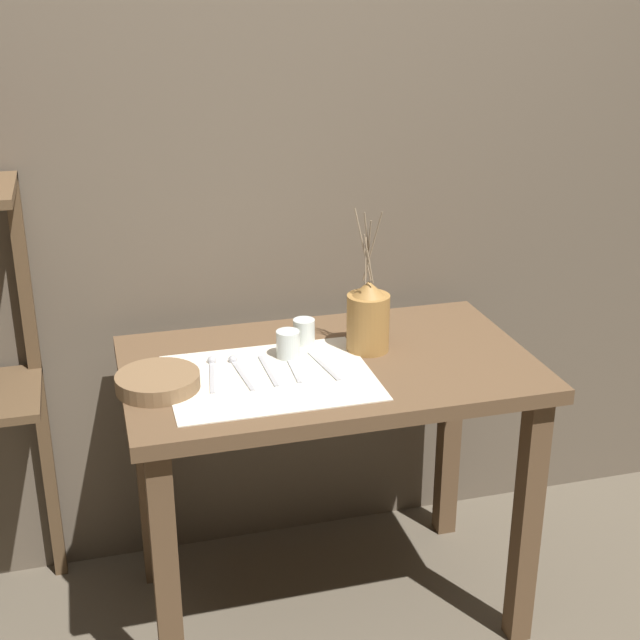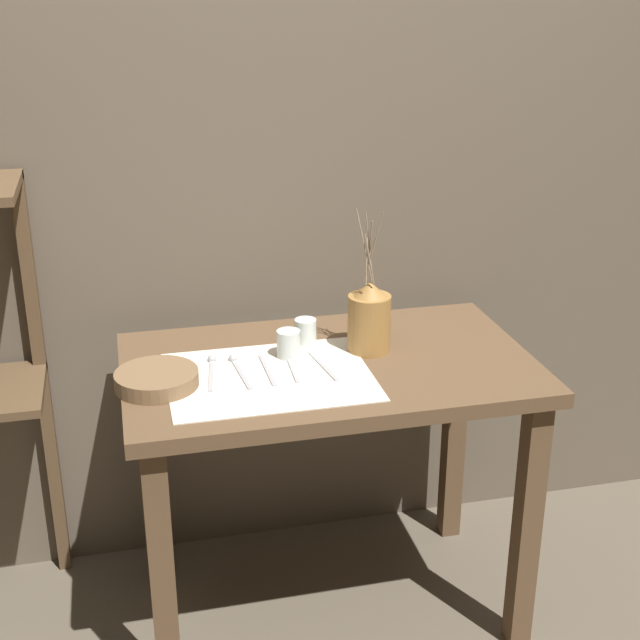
# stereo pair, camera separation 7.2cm
# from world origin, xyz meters

# --- Properties ---
(ground_plane) EXTENTS (12.00, 12.00, 0.00)m
(ground_plane) POSITION_xyz_m (0.00, 0.00, 0.00)
(ground_plane) COLOR brown
(stone_wall_back) EXTENTS (7.00, 0.06, 2.40)m
(stone_wall_back) POSITION_xyz_m (0.00, 0.43, 1.20)
(stone_wall_back) COLOR brown
(stone_wall_back) RESTS_ON ground_plane
(wooden_table) EXTENTS (1.08, 0.65, 0.79)m
(wooden_table) POSITION_xyz_m (0.00, 0.00, 0.66)
(wooden_table) COLOR brown
(wooden_table) RESTS_ON ground_plane
(linen_cloth) EXTENTS (0.52, 0.40, 0.00)m
(linen_cloth) POSITION_xyz_m (-0.17, -0.06, 0.79)
(linen_cloth) COLOR beige
(linen_cloth) RESTS_ON wooden_table
(pitcher_with_flowers) EXTENTS (0.12, 0.12, 0.39)m
(pitcher_with_flowers) POSITION_xyz_m (0.12, 0.05, 0.88)
(pitcher_with_flowers) COLOR olive
(pitcher_with_flowers) RESTS_ON wooden_table
(wooden_bowl) EXTENTS (0.21, 0.21, 0.04)m
(wooden_bowl) POSITION_xyz_m (-0.45, -0.05, 0.81)
(wooden_bowl) COLOR brown
(wooden_bowl) RESTS_ON wooden_table
(glass_tumbler_near) EXTENTS (0.06, 0.06, 0.07)m
(glass_tumbler_near) POSITION_xyz_m (-0.10, 0.05, 0.83)
(glass_tumbler_near) COLOR silver
(glass_tumbler_near) RESTS_ON wooden_table
(glass_tumbler_far) EXTENTS (0.06, 0.06, 0.07)m
(glass_tumbler_far) POSITION_xyz_m (-0.03, 0.13, 0.83)
(glass_tumbler_far) COLOR silver
(glass_tumbler_far) RESTS_ON wooden_table
(spoon_outer) EXTENTS (0.04, 0.20, 0.02)m
(spoon_outer) POSITION_xyz_m (-0.30, 0.03, 0.80)
(spoon_outer) COLOR #A8A8AD
(spoon_outer) RESTS_ON wooden_table
(spoon_inner) EXTENTS (0.04, 0.20, 0.02)m
(spoon_inner) POSITION_xyz_m (-0.24, 0.02, 0.80)
(spoon_inner) COLOR #A8A8AD
(spoon_inner) RESTS_ON wooden_table
(knife_center) EXTENTS (0.02, 0.19, 0.00)m
(knife_center) POSITION_xyz_m (-0.17, -0.03, 0.79)
(knife_center) COLOR #A8A8AD
(knife_center) RESTS_ON wooden_table
(fork_outer) EXTENTS (0.02, 0.19, 0.00)m
(fork_outer) POSITION_xyz_m (-0.10, -0.02, 0.79)
(fork_outer) COLOR #A8A8AD
(fork_outer) RESTS_ON wooden_table
(fork_inner) EXTENTS (0.04, 0.19, 0.00)m
(fork_inner) POSITION_xyz_m (-0.02, -0.03, 0.79)
(fork_inner) COLOR #A8A8AD
(fork_inner) RESTS_ON wooden_table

